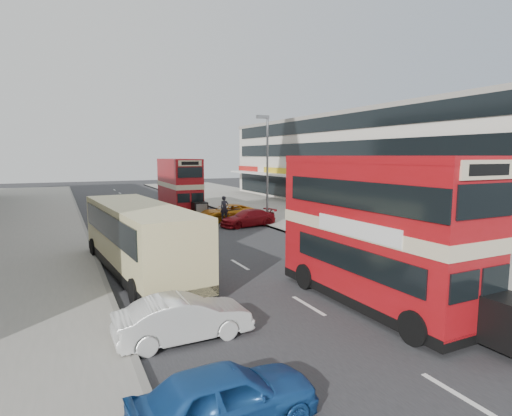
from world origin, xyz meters
TOP-DOWN VIEW (x-y plane):
  - ground at (0.00, 0.00)m, footprint 160.00×160.00m
  - road_surface at (0.00, 20.00)m, footprint 12.00×90.00m
  - pavement_right at (12.00, 20.00)m, footprint 12.00×90.00m
  - kerb_left at (-6.10, 20.00)m, footprint 0.20×90.00m
  - kerb_right at (6.10, 20.00)m, footprint 0.20×90.00m
  - commercial_row at (19.95, 22.00)m, footprint 9.90×46.20m
  - street_lamp at (6.52, 18.00)m, footprint 1.00×0.20m
  - bus_main at (2.14, 1.12)m, footprint 2.60×9.08m
  - bus_second at (2.13, 26.47)m, footprint 2.51×8.63m
  - coach at (-4.49, 8.82)m, footprint 3.63×10.82m
  - car_left_near at (-4.95, -2.77)m, footprint 3.76×1.67m
  - car_left_front at (-4.61, 1.29)m, footprint 3.86×1.41m
  - car_right_a at (4.85, 17.70)m, footprint 4.42×2.21m
  - car_right_b at (4.47, 20.81)m, footprint 4.84×2.45m
  - pedestrian_near at (7.48, 14.53)m, footprint 0.61×0.43m
  - cyclist at (3.64, 19.33)m, footprint 0.67×1.53m

SIDE VIEW (x-z plane):
  - ground at x=0.00m, z-range 0.00..0.00m
  - road_surface at x=0.00m, z-range 0.00..0.01m
  - pavement_right at x=12.00m, z-range 0.00..0.15m
  - kerb_left at x=-6.10m, z-range -0.01..0.15m
  - kerb_right at x=6.10m, z-range -0.01..0.15m
  - car_right_a at x=4.85m, z-range 0.00..1.23m
  - car_left_near at x=-4.95m, z-range 0.00..1.26m
  - car_left_front at x=-4.61m, z-range 0.00..1.26m
  - car_right_b at x=4.47m, z-range 0.00..1.31m
  - cyclist at x=3.64m, z-range -0.30..1.85m
  - pedestrian_near at x=7.48m, z-range 0.15..1.76m
  - coach at x=-4.49m, z-range 0.25..3.07m
  - bus_second at x=2.13m, z-range 0.13..4.86m
  - bus_main at x=2.14m, z-range 0.13..5.13m
  - commercial_row at x=19.95m, z-range 0.05..9.35m
  - street_lamp at x=6.52m, z-range 0.72..8.85m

